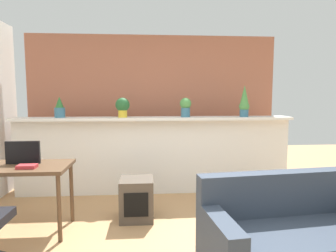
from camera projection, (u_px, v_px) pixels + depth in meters
divider_wall at (155, 156)px, 4.47m from camera, size 4.15×0.16×1.14m
plant_shelf at (154, 118)px, 4.37m from camera, size 4.15×0.37×0.04m
brick_wall_behind at (153, 110)px, 5.00m from camera, size 4.15×0.10×2.50m
potted_plant_0 at (60, 108)px, 4.26m from camera, size 0.15×0.15×0.31m
potted_plant_1 at (123, 106)px, 4.29m from camera, size 0.21×0.21×0.29m
potted_plant_2 at (186, 107)px, 4.37m from camera, size 0.17×0.17×0.29m
potted_plant_3 at (244, 102)px, 4.41m from camera, size 0.15×0.15×0.48m
desk at (17, 173)px, 3.14m from camera, size 1.10×0.60×0.75m
tv_monitor at (23, 152)px, 3.20m from camera, size 0.36×0.04×0.25m
side_cube_shelf at (137, 199)px, 3.53m from camera, size 0.40×0.41×0.50m
book_on_desk at (27, 166)px, 3.02m from camera, size 0.19×0.12×0.04m
couch at (294, 238)px, 2.49m from camera, size 1.63×0.93×0.80m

